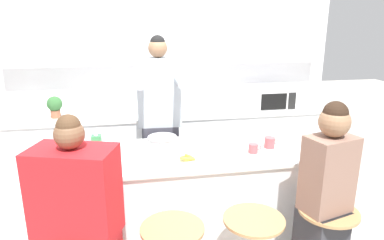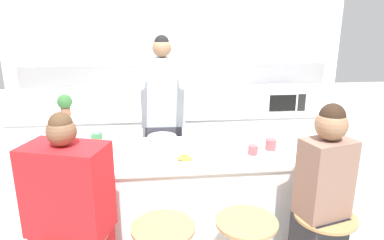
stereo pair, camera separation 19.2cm
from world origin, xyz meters
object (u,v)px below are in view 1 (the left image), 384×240
Objects in this scene: coffee_cup_far at (270,143)px; microwave at (272,98)px; juice_carton at (97,146)px; person_cooking at (160,130)px; banana_bunch at (187,158)px; coffee_cup_near at (253,148)px; potted_plant at (55,106)px; kitchen_island at (194,200)px; person_seated_near at (324,209)px; fruit_bowl at (271,134)px; person_wrapped_blanket at (80,235)px; cooking_pot at (162,144)px.

coffee_cup_far is 1.53m from microwave.
juice_carton is at bearing 177.51° from coffee_cup_far.
banana_bunch is at bearing -78.33° from person_cooking.
coffee_cup_far is (0.18, 0.08, 0.01)m from coffee_cup_near.
coffee_cup_near is 1.68m from microwave.
kitchen_island is at bearing -45.92° from potted_plant.
person_cooking is at bearing 112.56° from person_seated_near.
microwave is (2.04, 1.34, 0.01)m from juice_carton.
fruit_bowl is at bearing 48.50° from coffee_cup_near.
potted_plant is at bearing 147.67° from person_cooking.
potted_plant is at bearing 128.72° from banana_bunch.
kitchen_island is 9.90× the size of fruit_bowl.
juice_carton is (-1.44, 0.06, 0.04)m from coffee_cup_far.
person_wrapped_blanket is at bearing 164.91° from person_seated_near.
potted_plant is (-0.51, 2.10, 0.34)m from person_wrapped_blanket.
person_cooking is 7.34× the size of potted_plant.
fruit_bowl reaches higher than banana_bunch.
banana_bunch is (-0.57, -0.06, -0.02)m from coffee_cup_near.
person_seated_near is 13.25× the size of coffee_cup_near.
potted_plant reaches higher than banana_bunch.
person_wrapped_blanket reaches higher than fruit_bowl.
person_seated_near is (1.64, 0.00, 0.01)m from person_wrapped_blanket.
coffee_cup_far is (-0.13, -0.26, 0.01)m from fruit_bowl.
person_cooking is at bearing 133.42° from coffee_cup_near.
kitchen_island is 0.58m from cooking_pot.
person_seated_near is 4.46× the size of cooking_pot.
microwave reaches higher than banana_bunch.
person_cooking is at bearing 143.26° from coffee_cup_far.
person_cooking reaches higher than person_seated_near.
banana_bunch is at bearing -56.29° from cooking_pot.
coffee_cup_near reaches higher than fruit_bowl.
kitchen_island is 13.58× the size of banana_bunch.
juice_carton is (-0.53, -0.04, 0.03)m from cooking_pot.
person_cooking reaches higher than fruit_bowl.
person_wrapped_blanket is at bearing -156.04° from coffee_cup_far.
fruit_bowl is at bearing -28.79° from potted_plant.
person_cooking is at bearing 99.56° from banana_bunch.
kitchen_island is at bearing -68.10° from person_cooking.
cooking_pot is 0.92m from coffee_cup_far.
kitchen_island is 1.09m from person_seated_near.
potted_plant is (-0.58, 1.37, 0.03)m from juice_carton.
juice_carton reaches higher than coffee_cup_near.
kitchen_island is 16.96× the size of coffee_cup_far.
juice_carton reaches higher than kitchen_island.
coffee_cup_far is 0.76m from banana_bunch.
coffee_cup_near is 0.21× the size of microwave.
cooking_pot is (-0.03, -0.56, 0.06)m from person_cooking.
person_cooking is 1.67m from microwave.
coffee_cup_far is (0.91, -0.10, -0.02)m from cooking_pot.
microwave reaches higher than kitchen_island.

